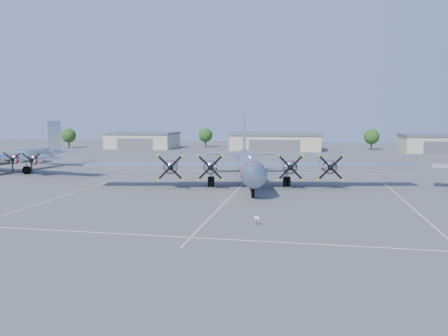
% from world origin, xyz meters
% --- Properties ---
extents(ground, '(260.00, 260.00, 0.00)m').
position_xyz_m(ground, '(0.00, 0.00, 0.00)').
color(ground, '#505052').
rests_on(ground, ground).
extents(parking_lines, '(60.00, 50.08, 0.01)m').
position_xyz_m(parking_lines, '(0.00, -1.75, 0.01)').
color(parking_lines, silver).
rests_on(parking_lines, ground).
extents(hangar_west, '(22.60, 14.60, 5.40)m').
position_xyz_m(hangar_west, '(-45.00, 81.96, 2.71)').
color(hangar_west, '#B4AD8F').
rests_on(hangar_west, ground).
extents(hangar_center, '(28.60, 14.60, 5.40)m').
position_xyz_m(hangar_center, '(0.00, 81.96, 2.71)').
color(hangar_center, '#B4AD8F').
rests_on(hangar_center, ground).
extents(hangar_east, '(20.60, 14.60, 5.40)m').
position_xyz_m(hangar_east, '(48.00, 81.96, 2.71)').
color(hangar_east, '#B4AD8F').
rests_on(hangar_east, ground).
extents(tree_far_west, '(4.80, 4.80, 6.64)m').
position_xyz_m(tree_far_west, '(-70.00, 78.00, 4.22)').
color(tree_far_west, '#382619').
rests_on(tree_far_west, ground).
extents(tree_west, '(4.80, 4.80, 6.64)m').
position_xyz_m(tree_west, '(-25.00, 90.00, 4.22)').
color(tree_west, '#382619').
rests_on(tree_west, ground).
extents(tree_east, '(4.80, 4.80, 6.64)m').
position_xyz_m(tree_east, '(30.00, 88.00, 4.22)').
color(tree_east, '#382619').
rests_on(tree_east, ground).
extents(main_bomber_b29, '(54.05, 41.83, 10.76)m').
position_xyz_m(main_bomber_b29, '(0.89, 8.95, 0.00)').
color(main_bomber_b29, silver).
rests_on(main_bomber_b29, ground).
extents(bomber_west, '(40.59, 31.79, 9.71)m').
position_xyz_m(bomber_west, '(-45.29, 16.44, 0.00)').
color(bomber_west, silver).
rests_on(bomber_west, ground).
extents(info_placard, '(0.48, 0.20, 0.95)m').
position_xyz_m(info_placard, '(5.17, -16.65, 0.67)').
color(info_placard, black).
rests_on(info_placard, ground).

